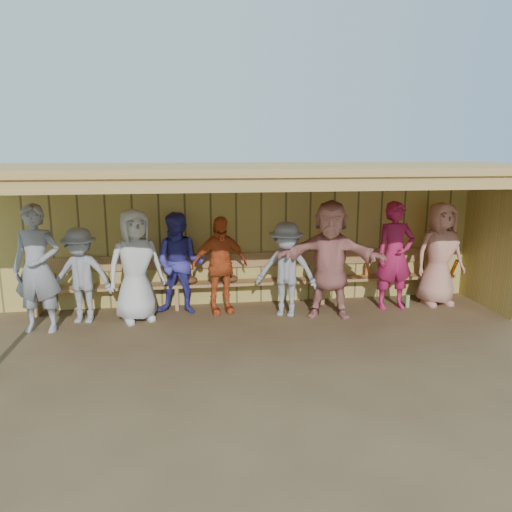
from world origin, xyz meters
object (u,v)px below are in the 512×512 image
Objects in this scene: player_h at (440,254)px; player_d at (220,265)px; player_e at (286,270)px; bench at (250,276)px; player_b at (136,266)px; player_g at (395,256)px; player_extra at (81,276)px; player_c at (180,264)px; player_a at (37,269)px; player_f at (330,259)px.

player_d is at bearing 174.86° from player_h.
player_e is 0.21× the size of bench.
player_b is 0.99× the size of player_h.
player_h is at bearing -20.82° from player_b.
player_extra is at bearing 177.83° from player_g.
player_c is at bearing -165.98° from bench.
player_d reaches higher than player_e.
player_g is (3.00, -0.19, 0.11)m from player_d.
player_c is at bearing -168.61° from player_e.
player_extra is (0.55, 0.33, -0.21)m from player_a.
player_d is (1.36, 0.22, -0.09)m from player_b.
player_f reaches higher than player_b.
player_g reaches higher than player_d.
player_e is 0.84× the size of player_g.
player_c is 1.30m from bench.
player_a reaches higher than player_f.
player_a is 1.24× the size of player_e.
player_c is 0.92× the size of player_g.
player_f is (1.77, -0.44, 0.14)m from player_d.
player_h reaches higher than player_e.
player_extra is at bearing -168.29° from player_f.
player_d is 0.22× the size of bench.
player_c reaches higher than player_extra.
player_c is 0.67m from player_d.
player_g is at bearing 8.84° from player_c.
player_extra is at bearing -158.71° from player_c.
player_g is at bearing 26.83° from player_e.
player_a is 5.77m from player_g.
player_f is 1.05× the size of player_h.
player_f is at bearing 12.00° from player_e.
player_f is at bearing -170.11° from player_g.
player_e is 0.86× the size of player_h.
player_g is 1.02× the size of player_h.
player_c reaches higher than bench.
player_d is 1.08× the size of player_extra.
player_g is at bearing 10.43° from player_a.
player_f is at bearing -174.18° from player_h.
player_b is at bearing -168.51° from player_f.
player_a is 2.81m from player_d.
player_f reaches higher than player_c.
player_b is 0.98× the size of player_g.
player_c is 1.12× the size of player_extra.
bench is at bearing 22.00° from player_a.
player_c is (0.69, 0.28, -0.05)m from player_b.
player_h is 6.10m from player_extra.
player_extra is at bearing 171.15° from player_d.
player_c is at bearing 161.34° from player_d.
player_b is at bearing -162.98° from bench.
player_f is at bearing 0.99° from player_c.
player_c is 0.94× the size of player_h.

